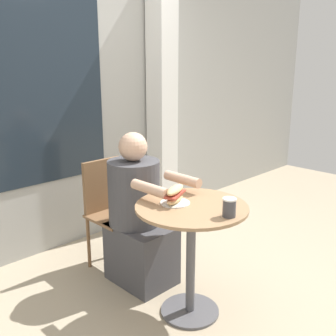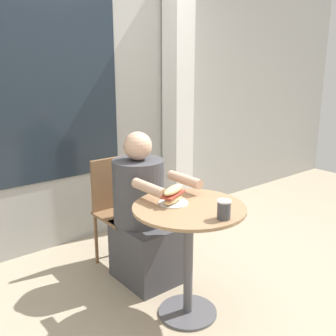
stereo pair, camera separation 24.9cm
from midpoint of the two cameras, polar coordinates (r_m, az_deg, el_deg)
ground_plane at (r=2.79m, az=5.58°, el=-20.27°), size 8.00×8.00×0.00m
storefront_wall at (r=3.52m, az=-11.81°, el=11.36°), size 8.00×0.09×2.80m
lattice_pillar at (r=4.00m, az=3.26°, el=9.18°), size 0.23×0.23×2.40m
cafe_table at (r=2.51m, az=5.91°, el=-9.93°), size 0.70×0.70×0.76m
diner_chair at (r=3.19m, az=-5.21°, el=-4.94°), size 0.38×0.38×0.87m
seated_diner at (r=2.94m, az=-1.32°, el=-7.47°), size 0.38×0.68×1.14m
sandwich_on_plate at (r=2.45m, az=3.69°, el=-4.08°), size 0.22×0.19×0.11m
drink_cup at (r=2.25m, az=11.28°, el=-5.99°), size 0.08×0.08×0.11m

